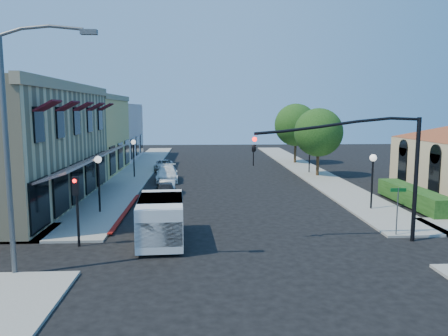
{
  "coord_description": "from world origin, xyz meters",
  "views": [
    {
      "loc": [
        -2.26,
        -18.58,
        6.38
      ],
      "look_at": [
        -0.79,
        9.29,
        2.6
      ],
      "focal_mm": 35.0,
      "sensor_mm": 36.0,
      "label": 1
    }
  ],
  "objects_px": {
    "signal_mast_arm": "(373,158)",
    "lamppost_left_near": "(98,170)",
    "street_tree_b": "(296,125)",
    "parked_car_c": "(167,174)",
    "lamppost_left_far": "(134,149)",
    "cobra_streetlight": "(16,139)",
    "street_name_sign": "(398,204)",
    "white_van": "(161,217)",
    "secondary_signal": "(76,198)",
    "parked_car_a": "(166,191)",
    "parked_car_d": "(164,165)",
    "lamppost_right_near": "(373,168)",
    "lamppost_right_far": "(310,146)",
    "parked_car_b": "(167,187)",
    "street_tree_a": "(319,132)"
  },
  "relations": [
    {
      "from": "lamppost_left_near",
      "to": "lamppost_right_near",
      "type": "distance_m",
      "value": 17.0
    },
    {
      "from": "parked_car_d",
      "to": "lamppost_right_near",
      "type": "bearing_deg",
      "value": -53.19
    },
    {
      "from": "secondary_signal",
      "to": "lamppost_right_far",
      "type": "relative_size",
      "value": 0.93
    },
    {
      "from": "lamppost_left_far",
      "to": "cobra_streetlight",
      "type": "bearing_deg",
      "value": -91.55
    },
    {
      "from": "lamppost_right_near",
      "to": "parked_car_b",
      "type": "distance_m",
      "value": 14.68
    },
    {
      "from": "lamppost_right_near",
      "to": "white_van",
      "type": "relative_size",
      "value": 0.73
    },
    {
      "from": "signal_mast_arm",
      "to": "street_name_sign",
      "type": "xyz_separation_m",
      "value": [
        1.64,
        0.7,
        -2.39
      ]
    },
    {
      "from": "secondary_signal",
      "to": "lamppost_right_near",
      "type": "relative_size",
      "value": 0.93
    },
    {
      "from": "street_name_sign",
      "to": "parked_car_b",
      "type": "relative_size",
      "value": 0.75
    },
    {
      "from": "street_tree_b",
      "to": "white_van",
      "type": "distance_m",
      "value": 32.91
    },
    {
      "from": "parked_car_a",
      "to": "parked_car_d",
      "type": "distance_m",
      "value": 15.07
    },
    {
      "from": "cobra_streetlight",
      "to": "parked_car_b",
      "type": "distance_m",
      "value": 17.06
    },
    {
      "from": "street_tree_b",
      "to": "parked_car_b",
      "type": "xyz_separation_m",
      "value": [
        -13.6,
        -18.19,
        -3.99
      ]
    },
    {
      "from": "signal_mast_arm",
      "to": "lamppost_left_far",
      "type": "distance_m",
      "value": 25.07
    },
    {
      "from": "parked_car_c",
      "to": "parked_car_d",
      "type": "relative_size",
      "value": 1.19
    },
    {
      "from": "signal_mast_arm",
      "to": "lamppost_left_near",
      "type": "height_order",
      "value": "signal_mast_arm"
    },
    {
      "from": "signal_mast_arm",
      "to": "parked_car_c",
      "type": "bearing_deg",
      "value": 121.1
    },
    {
      "from": "secondary_signal",
      "to": "lamppost_left_far",
      "type": "xyz_separation_m",
      "value": [
        -0.5,
        20.59,
        0.42
      ]
    },
    {
      "from": "street_tree_b",
      "to": "street_name_sign",
      "type": "xyz_separation_m",
      "value": [
        -1.3,
        -29.8,
        -2.85
      ]
    },
    {
      "from": "lamppost_left_far",
      "to": "parked_car_c",
      "type": "xyz_separation_m",
      "value": [
        3.19,
        -2.0,
        -2.06
      ]
    },
    {
      "from": "cobra_streetlight",
      "to": "lamppost_left_near",
      "type": "height_order",
      "value": "cobra_streetlight"
    },
    {
      "from": "parked_car_c",
      "to": "parked_car_d",
      "type": "bearing_deg",
      "value": 93.43
    },
    {
      "from": "street_tree_a",
      "to": "street_name_sign",
      "type": "distance_m",
      "value": 20.0
    },
    {
      "from": "lamppost_right_near",
      "to": "parked_car_a",
      "type": "relative_size",
      "value": 0.99
    },
    {
      "from": "street_tree_b",
      "to": "parked_car_c",
      "type": "height_order",
      "value": "street_tree_b"
    },
    {
      "from": "secondary_signal",
      "to": "parked_car_a",
      "type": "height_order",
      "value": "secondary_signal"
    },
    {
      "from": "parked_car_a",
      "to": "parked_car_c",
      "type": "height_order",
      "value": "parked_car_c"
    },
    {
      "from": "parked_car_a",
      "to": "parked_car_b",
      "type": "bearing_deg",
      "value": 83.92
    },
    {
      "from": "parked_car_c",
      "to": "parked_car_b",
      "type": "bearing_deg",
      "value": -89.18
    },
    {
      "from": "white_van",
      "to": "parked_car_c",
      "type": "bearing_deg",
      "value": 93.46
    },
    {
      "from": "white_van",
      "to": "parked_car_a",
      "type": "relative_size",
      "value": 1.35
    },
    {
      "from": "lamppost_left_near",
      "to": "white_van",
      "type": "distance_m",
      "value": 7.57
    },
    {
      "from": "white_van",
      "to": "signal_mast_arm",
      "type": "bearing_deg",
      "value": -2.58
    },
    {
      "from": "street_tree_a",
      "to": "lamppost_right_far",
      "type": "height_order",
      "value": "street_tree_a"
    },
    {
      "from": "signal_mast_arm",
      "to": "lamppost_left_near",
      "type": "relative_size",
      "value": 2.24
    },
    {
      "from": "street_tree_b",
      "to": "cobra_streetlight",
      "type": "xyz_separation_m",
      "value": [
        -17.95,
        -34.0,
        0.72
      ]
    },
    {
      "from": "street_name_sign",
      "to": "lamppost_left_near",
      "type": "bearing_deg",
      "value": 160.07
    },
    {
      "from": "street_tree_b",
      "to": "secondary_signal",
      "type": "xyz_separation_m",
      "value": [
        -16.8,
        -30.59,
        -2.23
      ]
    },
    {
      "from": "lamppost_left_far",
      "to": "parked_car_a",
      "type": "bearing_deg",
      "value": -69.7
    },
    {
      "from": "street_tree_a",
      "to": "lamppost_right_far",
      "type": "bearing_deg",
      "value": 98.53
    },
    {
      "from": "street_tree_b",
      "to": "signal_mast_arm",
      "type": "distance_m",
      "value": 30.65
    },
    {
      "from": "white_van",
      "to": "lamppost_right_near",
      "type": "bearing_deg",
      "value": 25.45
    },
    {
      "from": "lamppost_right_far",
      "to": "signal_mast_arm",
      "type": "bearing_deg",
      "value": -96.7
    },
    {
      "from": "signal_mast_arm",
      "to": "street_name_sign",
      "type": "bearing_deg",
      "value": 23.2
    },
    {
      "from": "parked_car_b",
      "to": "white_van",
      "type": "bearing_deg",
      "value": -89.41
    },
    {
      "from": "secondary_signal",
      "to": "lamppost_right_far",
      "type": "height_order",
      "value": "lamppost_right_far"
    },
    {
      "from": "street_tree_a",
      "to": "lamppost_left_far",
      "type": "bearing_deg",
      "value": 180.0
    },
    {
      "from": "signal_mast_arm",
      "to": "lamppost_left_near",
      "type": "xyz_separation_m",
      "value": [
        -14.36,
        6.5,
        -1.35
      ]
    },
    {
      "from": "lamppost_left_near",
      "to": "signal_mast_arm",
      "type": "bearing_deg",
      "value": -24.37
    },
    {
      "from": "lamppost_left_near",
      "to": "lamppost_right_far",
      "type": "xyz_separation_m",
      "value": [
        17.0,
        16.0,
        0.0
      ]
    }
  ]
}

